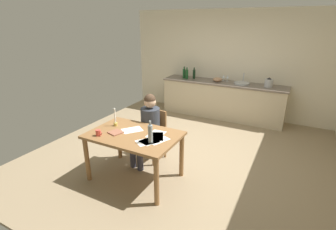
% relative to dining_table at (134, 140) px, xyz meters
% --- Properties ---
extents(ground_plane, '(5.20, 5.20, 0.04)m').
position_rel_dining_table_xyz_m(ground_plane, '(0.38, 1.04, -0.66)').
color(ground_plane, '#937F60').
extents(wall_back, '(5.20, 0.12, 2.60)m').
position_rel_dining_table_xyz_m(wall_back, '(0.38, 3.64, 0.66)').
color(wall_back, silver).
rests_on(wall_back, ground).
extents(kitchen_counter, '(3.03, 0.64, 0.90)m').
position_rel_dining_table_xyz_m(kitchen_counter, '(0.38, 3.28, -0.19)').
color(kitchen_counter, beige).
rests_on(kitchen_counter, ground).
extents(dining_table, '(1.33, 0.89, 0.75)m').
position_rel_dining_table_xyz_m(dining_table, '(0.00, 0.00, 0.00)').
color(dining_table, olive).
rests_on(dining_table, ground).
extents(chair_at_table, '(0.45, 0.45, 0.87)m').
position_rel_dining_table_xyz_m(chair_at_table, '(-0.08, 0.69, -0.16)').
color(chair_at_table, olive).
rests_on(chair_at_table, ground).
extents(person_seated, '(0.38, 0.62, 1.19)m').
position_rel_dining_table_xyz_m(person_seated, '(-0.09, 0.54, 0.03)').
color(person_seated, '#333842').
rests_on(person_seated, ground).
extents(coffee_mug, '(0.11, 0.07, 0.09)m').
position_rel_dining_table_xyz_m(coffee_mug, '(-0.41, -0.29, 0.15)').
color(coffee_mug, '#D84C3F').
rests_on(coffee_mug, dining_table).
extents(candlestick, '(0.06, 0.06, 0.29)m').
position_rel_dining_table_xyz_m(candlestick, '(-0.43, 0.12, 0.19)').
color(candlestick, gold).
rests_on(candlestick, dining_table).
extents(book_magazine, '(0.22, 0.22, 0.02)m').
position_rel_dining_table_xyz_m(book_magazine, '(-0.26, -0.10, 0.11)').
color(book_magazine, '#975B44').
rests_on(book_magazine, dining_table).
extents(paper_letter, '(0.30, 0.35, 0.00)m').
position_rel_dining_table_xyz_m(paper_letter, '(0.41, -0.01, 0.11)').
color(paper_letter, white).
rests_on(paper_letter, dining_table).
extents(paper_bill, '(0.35, 0.36, 0.00)m').
position_rel_dining_table_xyz_m(paper_bill, '(-0.10, 0.10, 0.11)').
color(paper_bill, white).
rests_on(paper_bill, dining_table).
extents(paper_envelope, '(0.30, 0.35, 0.00)m').
position_rel_dining_table_xyz_m(paper_envelope, '(0.34, -0.07, 0.11)').
color(paper_envelope, white).
rests_on(paper_envelope, dining_table).
extents(paper_receipt, '(0.33, 0.36, 0.00)m').
position_rel_dining_table_xyz_m(paper_receipt, '(0.34, 0.07, 0.11)').
color(paper_receipt, white).
rests_on(paper_receipt, dining_table).
extents(paper_notice, '(0.34, 0.36, 0.00)m').
position_rel_dining_table_xyz_m(paper_notice, '(0.31, -0.12, 0.11)').
color(paper_notice, white).
rests_on(paper_notice, dining_table).
extents(paper_flyer, '(0.23, 0.31, 0.00)m').
position_rel_dining_table_xyz_m(paper_flyer, '(0.30, 0.14, 0.11)').
color(paper_flyer, white).
rests_on(paper_flyer, dining_table).
extents(wine_bottle_on_table, '(0.06, 0.06, 0.32)m').
position_rel_dining_table_xyz_m(wine_bottle_on_table, '(0.37, -0.12, 0.24)').
color(wine_bottle_on_table, '#8C999E').
rests_on(wine_bottle_on_table, dining_table).
extents(sink_unit, '(0.36, 0.36, 0.24)m').
position_rel_dining_table_xyz_m(sink_unit, '(0.83, 3.28, 0.28)').
color(sink_unit, '#B2B7BC').
rests_on(sink_unit, kitchen_counter).
extents(bottle_oil, '(0.07, 0.07, 0.30)m').
position_rel_dining_table_xyz_m(bottle_oil, '(-0.67, 3.24, 0.38)').
color(bottle_oil, '#194C23').
rests_on(bottle_oil, kitchen_counter).
extents(bottle_vinegar, '(0.07, 0.07, 0.30)m').
position_rel_dining_table_xyz_m(bottle_vinegar, '(-0.57, 3.20, 0.38)').
color(bottle_vinegar, '#194C23').
rests_on(bottle_vinegar, kitchen_counter).
extents(bottle_wine_red, '(0.07, 0.07, 0.29)m').
position_rel_dining_table_xyz_m(bottle_wine_red, '(-0.42, 3.32, 0.38)').
color(bottle_wine_red, black).
rests_on(bottle_wine_red, kitchen_counter).
extents(mixing_bowl, '(0.23, 0.23, 0.10)m').
position_rel_dining_table_xyz_m(mixing_bowl, '(0.23, 3.28, 0.31)').
color(mixing_bowl, tan).
rests_on(mixing_bowl, kitchen_counter).
extents(stovetop_kettle, '(0.18, 0.18, 0.22)m').
position_rel_dining_table_xyz_m(stovetop_kettle, '(1.42, 3.28, 0.35)').
color(stovetop_kettle, '#B7BABF').
rests_on(stovetop_kettle, kitchen_counter).
extents(wine_glass_near_sink, '(0.07, 0.07, 0.15)m').
position_rel_dining_table_xyz_m(wine_glass_near_sink, '(0.44, 3.43, 0.36)').
color(wine_glass_near_sink, silver).
rests_on(wine_glass_near_sink, kitchen_counter).
extents(wine_glass_by_kettle, '(0.07, 0.07, 0.15)m').
position_rel_dining_table_xyz_m(wine_glass_by_kettle, '(0.34, 3.43, 0.36)').
color(wine_glass_by_kettle, silver).
rests_on(wine_glass_by_kettle, kitchen_counter).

